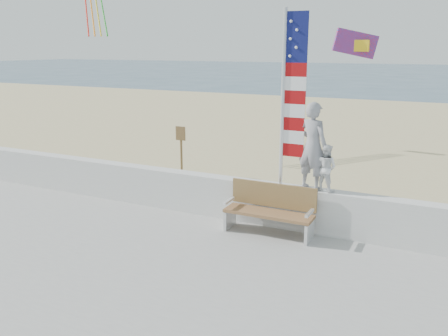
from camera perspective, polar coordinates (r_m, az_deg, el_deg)
The scene contains 9 objects.
ground at distance 9.14m, azimuth -6.18°, elevation -10.65°, with size 220.00×220.00×0.00m, color #304C61.
sand at distance 17.02m, azimuth 10.05°, elevation 1.22°, with size 90.00×40.00×0.08m, color #C7B784.
seawall at distance 10.53m, azimuth -0.50°, elevation -3.43°, with size 30.00×0.35×0.90m, color silver.
adult at distance 9.49m, azimuth 10.60°, elevation 2.61°, with size 0.64×0.42×1.75m, color gray.
child at distance 9.51m, azimuth 12.13°, elevation 0.04°, with size 0.46×0.36×0.94m, color white.
bench at distance 9.61m, azimuth 5.58°, elevation -4.92°, with size 1.80×0.57×1.00m.
flag at distance 9.48m, azimuth 7.86°, elevation 9.05°, with size 0.50×0.08×3.50m.
parafoil_kite at distance 11.62m, azimuth 15.61°, elevation 14.19°, with size 1.05×0.59×0.70m.
sign at distance 14.38m, azimuth -5.19°, elevation 2.66°, with size 0.32×0.07×1.46m.
Camera 1 is at (4.47, -6.97, 3.86)m, focal length 38.00 mm.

